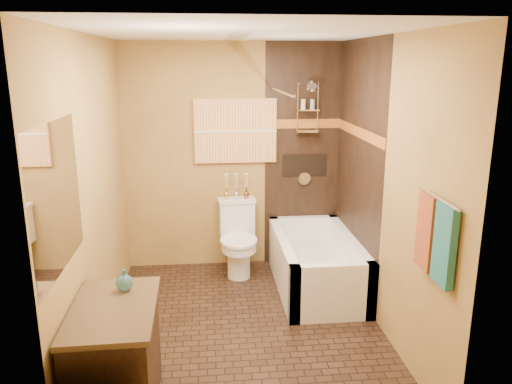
{
  "coord_description": "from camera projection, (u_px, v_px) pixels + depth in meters",
  "views": [
    {
      "loc": [
        -0.3,
        -3.96,
        2.29
      ],
      "look_at": [
        0.14,
        0.4,
        1.14
      ],
      "focal_mm": 35.0,
      "sensor_mm": 36.0,
      "label": 1
    }
  ],
  "objects": [
    {
      "name": "alcove_tile_right",
      "position": [
        358.0,
        169.0,
        4.94
      ],
      "size": [
        0.01,
        1.5,
        2.5
      ],
      "primitive_type": "cube",
      "color": "black",
      "rests_on": "wall_right"
    },
    {
      "name": "bathtub",
      "position": [
        316.0,
        267.0,
        5.16
      ],
      "size": [
        0.8,
        1.5,
        0.55
      ],
      "color": "white",
      "rests_on": "floor"
    },
    {
      "name": "bud_vases",
      "position": [
        236.0,
        185.0,
        5.51
      ],
      "size": [
        0.28,
        0.06,
        0.28
      ],
      "color": "gold",
      "rests_on": "toilet"
    },
    {
      "name": "wall_left",
      "position": [
        94.0,
        195.0,
        3.98
      ],
      "size": [
        0.02,
        3.0,
        2.5
      ],
      "primitive_type": "cube",
      "color": "#AF8D43",
      "rests_on": "floor"
    },
    {
      "name": "teal_bottle",
      "position": [
        124.0,
        280.0,
        3.38
      ],
      "size": [
        0.15,
        0.15,
        0.18
      ],
      "primitive_type": null,
      "rotation": [
        0.0,
        0.0,
        0.31
      ],
      "color": "#226166",
      "rests_on": "vanity"
    },
    {
      "name": "towel_teal",
      "position": [
        445.0,
        245.0,
        3.09
      ],
      "size": [
        0.05,
        0.22,
        0.52
      ],
      "primitive_type": "cube",
      "color": "#1D615C",
      "rests_on": "towel_bar"
    },
    {
      "name": "wall_front",
      "position": [
        265.0,
        262.0,
        2.66
      ],
      "size": [
        2.4,
        0.02,
        2.5
      ],
      "primitive_type": "cube",
      "color": "#AF8D43",
      "rests_on": "floor"
    },
    {
      "name": "shower_fixtures",
      "position": [
        307.0,
        121.0,
        5.4
      ],
      "size": [
        0.24,
        0.33,
        1.16
      ],
      "color": "silver",
      "rests_on": "floor"
    },
    {
      "name": "wall_right",
      "position": [
        385.0,
        188.0,
        4.22
      ],
      "size": [
        0.02,
        3.0,
        2.5
      ],
      "primitive_type": "cube",
      "color": "#AF8D43",
      "rests_on": "floor"
    },
    {
      "name": "curtain_rod",
      "position": [
        280.0,
        91.0,
        4.66
      ],
      "size": [
        0.03,
        1.55,
        0.03
      ],
      "primitive_type": "cylinder",
      "rotation": [
        1.57,
        0.0,
        0.0
      ],
      "color": "silver",
      "rests_on": "wall_back"
    },
    {
      "name": "towel_bar",
      "position": [
        438.0,
        198.0,
        3.15
      ],
      "size": [
        0.02,
        0.55,
        0.02
      ],
      "primitive_type": "cylinder",
      "rotation": [
        1.57,
        0.0,
        0.0
      ],
      "color": "silver",
      "rests_on": "wall_right"
    },
    {
      "name": "wall_back",
      "position": [
        234.0,
        158.0,
        5.54
      ],
      "size": [
        2.4,
        0.02,
        2.5
      ],
      "primitive_type": "cube",
      "color": "#AF8D43",
      "rests_on": "floor"
    },
    {
      "name": "mosaic_band_right",
      "position": [
        358.0,
        132.0,
        4.84
      ],
      "size": [
        0.01,
        1.5,
        0.1
      ],
      "primitive_type": "cube",
      "color": "brown",
      "rests_on": "alcove_tile_right"
    },
    {
      "name": "vanity",
      "position": [
        116.0,
        360.0,
        3.27
      ],
      "size": [
        0.55,
        0.88,
        0.77
      ],
      "rotation": [
        0.0,
        0.0,
        0.02
      ],
      "color": "black",
      "rests_on": "floor"
    },
    {
      "name": "ceiling",
      "position": [
        243.0,
        32.0,
        3.78
      ],
      "size": [
        3.0,
        3.0,
        0.0
      ],
      "primitive_type": "plane",
      "color": "silver",
      "rests_on": "wall_back"
    },
    {
      "name": "toilet",
      "position": [
        238.0,
        238.0,
        5.48
      ],
      "size": [
        0.43,
        0.62,
        0.81
      ],
      "rotation": [
        0.0,
        0.0,
        0.1
      ],
      "color": "white",
      "rests_on": "floor"
    },
    {
      "name": "vanity_mirror",
      "position": [
        57.0,
        198.0,
        2.96
      ],
      "size": [
        0.01,
        1.0,
        0.9
      ],
      "primitive_type": "cube",
      "color": "white",
      "rests_on": "wall_left"
    },
    {
      "name": "floor",
      "position": [
        245.0,
        328.0,
        4.42
      ],
      "size": [
        3.0,
        3.0,
        0.0
      ],
      "primitive_type": "plane",
      "color": "black",
      "rests_on": "ground"
    },
    {
      "name": "alcove_niche",
      "position": [
        304.0,
        165.0,
        5.63
      ],
      "size": [
        0.5,
        0.01,
        0.25
      ],
      "primitive_type": "cube",
      "color": "black",
      "rests_on": "alcove_tile_back"
    },
    {
      "name": "mosaic_band_back",
      "position": [
        303.0,
        124.0,
        5.5
      ],
      "size": [
        0.85,
        0.01,
        0.1
      ],
      "primitive_type": "cube",
      "color": "brown",
      "rests_on": "alcove_tile_back"
    },
    {
      "name": "sunset_painting",
      "position": [
        235.0,
        131.0,
        5.45
      ],
      "size": [
        0.9,
        0.04,
        0.7
      ],
      "primitive_type": "cube",
      "color": "orange",
      "rests_on": "wall_back"
    },
    {
      "name": "towel_rust",
      "position": [
        427.0,
        232.0,
        3.34
      ],
      "size": [
        0.05,
        0.22,
        0.52
      ],
      "primitive_type": "cube",
      "color": "brown",
      "rests_on": "towel_bar"
    },
    {
      "name": "alcove_tile_back",
      "position": [
        302.0,
        156.0,
        5.61
      ],
      "size": [
        0.85,
        0.01,
        2.5
      ],
      "primitive_type": "cube",
      "color": "black",
      "rests_on": "wall_back"
    }
  ]
}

